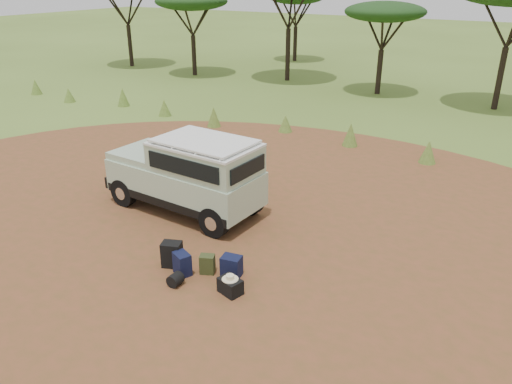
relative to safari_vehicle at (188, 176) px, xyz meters
The scene contains 12 objects.
ground 2.32m from the safari_vehicle, 32.38° to the right, with size 140.00×140.00×0.00m, color #556F27.
dirt_clearing 2.32m from the safari_vehicle, 32.38° to the right, with size 23.00×23.00×0.01m, color brown.
grass_fringe 7.82m from the safari_vehicle, 76.15° to the left, with size 36.60×1.60×0.90m.
safari_vehicle is the anchor object (origin of this frame).
walking_staff 0.40m from the safari_vehicle, 48.11° to the left, with size 0.04×0.04×1.67m, color brown.
backpack_black 2.96m from the safari_vehicle, 60.30° to the right, with size 0.43×0.32×0.59m, color black.
backpack_navy 3.30m from the safari_vehicle, 55.31° to the right, with size 0.40×0.28×0.52m, color #101632.
backpack_olive 3.35m from the safari_vehicle, 45.62° to the right, with size 0.32×0.23×0.44m, color #3A411E.
duffel_navy 3.61m from the safari_vehicle, 37.54° to the right, with size 0.42×0.32×0.48m, color #101632.
hard_case 4.22m from the safari_vehicle, 40.86° to the right, with size 0.48×0.34×0.34m, color black.
stuff_sack 3.75m from the safari_vehicle, 57.23° to the right, with size 0.28×0.28×0.28m, color black.
safari_hat 4.18m from the safari_vehicle, 40.86° to the right, with size 0.34×0.34×0.10m.
Camera 1 is at (6.23, -8.72, 6.07)m, focal length 35.00 mm.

